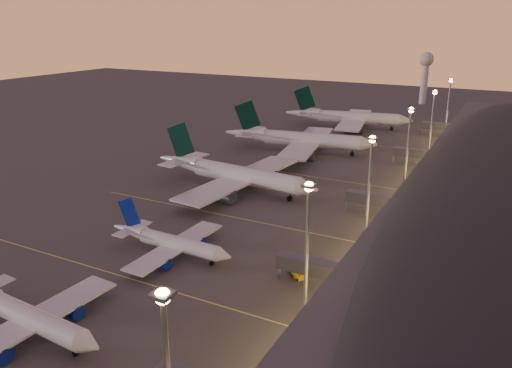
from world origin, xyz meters
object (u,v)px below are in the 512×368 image
object	(u,v)px
airliner_wide_mid	(299,139)
radar_tower	(426,69)
airliner_narrow_north	(169,242)
airliner_wide_near	(232,174)
airliner_narrow_south	(23,315)
airliner_wide_far	(347,117)
baggage_tug_c	(297,274)

from	to	relation	value
airliner_wide_mid	radar_tower	size ratio (longest dim) A/B	1.95
airliner_narrow_north	airliner_wide_near	distance (m)	49.02
airliner_narrow_south	radar_tower	size ratio (longest dim) A/B	1.14
airliner_wide_far	airliner_wide_mid	bearing A→B (deg)	-102.68
airliner_narrow_south	airliner_wide_mid	xyz separation A→B (m)	(-7.15, 137.57, 1.81)
radar_tower	airliner_wide_near	bearing A→B (deg)	-96.27
radar_tower	baggage_tug_c	world-z (taller)	radar_tower
airliner_wide_mid	airliner_narrow_south	bearing A→B (deg)	-96.54
airliner_narrow_north	airliner_wide_mid	xyz separation A→B (m)	(-10.91, 101.20, 2.13)
airliner_wide_near	airliner_wide_mid	size ratio (longest dim) A/B	0.96
airliner_wide_mid	radar_tower	bearing A→B (deg)	72.08
airliner_wide_mid	airliner_wide_far	bearing A→B (deg)	77.70
airliner_narrow_north	airliner_wide_mid	distance (m)	101.81
airliner_narrow_north	airliner_wide_near	bearing A→B (deg)	104.17
baggage_tug_c	airliner_narrow_north	bearing A→B (deg)	-140.45
airliner_narrow_south	airliner_wide_far	distance (m)	193.10
airliner_narrow_south	airliner_wide_near	world-z (taller)	airliner_wide_near
airliner_narrow_north	radar_tower	bearing A→B (deg)	88.53
airliner_wide_near	airliner_wide_mid	bearing A→B (deg)	95.01
airliner_narrow_south	airliner_wide_near	xyz separation A→B (m)	(-7.31, 84.09, 1.61)
airliner_narrow_north	airliner_wide_near	size ratio (longest dim) A/B	0.55
airliner_wide_far	baggage_tug_c	xyz separation A→B (m)	(38.68, -152.75, -4.64)
radar_tower	airliner_narrow_north	bearing A→B (deg)	-92.58
airliner_wide_near	airliner_wide_far	xyz separation A→B (m)	(2.87, 108.95, 0.17)
airliner_wide_mid	radar_tower	xyz separation A→B (m)	(22.24, 150.48, 16.63)
baggage_tug_c	airliner_wide_mid	bearing A→B (deg)	145.28
airliner_wide_near	baggage_tug_c	bearing A→B (deg)	-41.34
airliner_narrow_south	airliner_wide_far	xyz separation A→B (m)	(-4.44, 193.04, 1.78)
airliner_wide_near	baggage_tug_c	xyz separation A→B (m)	(41.55, -43.80, -4.46)
airliner_narrow_north	airliner_wide_near	world-z (taller)	airliner_wide_near
airliner_narrow_south	airliner_wide_far	world-z (taller)	airliner_wide_far
airliner_narrow_north	baggage_tug_c	size ratio (longest dim) A/B	7.55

